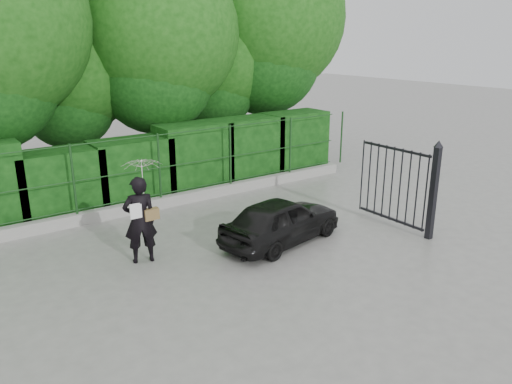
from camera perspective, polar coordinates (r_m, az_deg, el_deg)
ground at (r=10.34m, az=-1.97°, el=-8.92°), size 80.00×80.00×0.00m
kerb at (r=13.99m, az=-12.23°, el=-1.48°), size 14.00×0.25×0.30m
fence at (r=13.77m, az=-11.67°, el=2.83°), size 14.13×0.06×1.80m
hedge at (r=14.68m, az=-13.65°, el=2.75°), size 14.20×1.20×2.18m
trees at (r=16.69m, az=-14.19°, el=17.04°), size 17.10×6.15×8.08m
gate at (r=12.44m, az=17.86°, el=0.70°), size 0.22×2.33×2.36m
woman at (r=10.55m, az=-12.96°, el=-0.84°), size 0.95×0.84×2.21m
car at (r=11.48m, az=2.93°, el=-3.24°), size 3.35×1.82×1.08m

